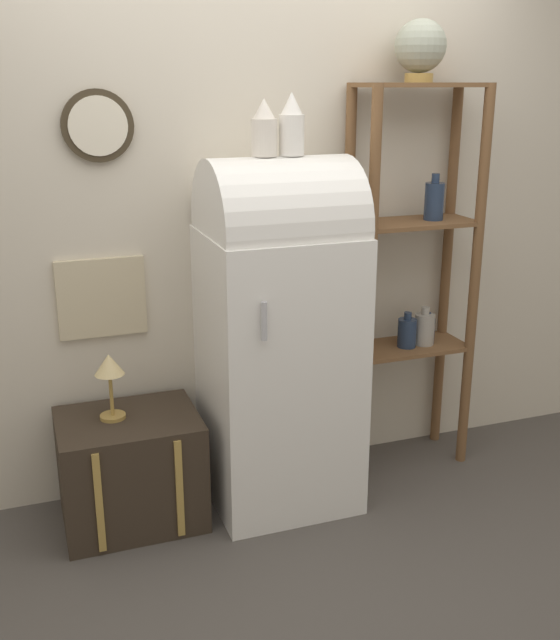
% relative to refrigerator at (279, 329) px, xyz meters
% --- Properties ---
extents(ground_plane, '(12.00, 12.00, 0.00)m').
position_rel_refrigerator_xyz_m(ground_plane, '(0.00, -0.25, -0.83)').
color(ground_plane, '#4C4742').
extents(wall_back, '(7.00, 0.09, 2.70)m').
position_rel_refrigerator_xyz_m(wall_back, '(-0.00, 0.32, 0.52)').
color(wall_back, beige).
rests_on(wall_back, ground_plane).
extents(refrigerator, '(0.64, 0.63, 1.59)m').
position_rel_refrigerator_xyz_m(refrigerator, '(0.00, 0.00, 0.00)').
color(refrigerator, white).
rests_on(refrigerator, ground_plane).
extents(suitcase_trunk, '(0.60, 0.48, 0.50)m').
position_rel_refrigerator_xyz_m(suitcase_trunk, '(-0.69, 0.03, -0.58)').
color(suitcase_trunk, '#33281E').
rests_on(suitcase_trunk, ground_plane).
extents(shelf_unit, '(0.61, 0.31, 1.87)m').
position_rel_refrigerator_xyz_m(shelf_unit, '(0.74, 0.12, 0.19)').
color(shelf_unit, brown).
rests_on(shelf_unit, ground_plane).
extents(globe, '(0.23, 0.23, 0.27)m').
position_rel_refrigerator_xyz_m(globe, '(0.72, 0.15, 1.19)').
color(globe, '#AD8942').
rests_on(globe, shelf_unit).
extents(vase_left, '(0.11, 0.11, 0.23)m').
position_rel_refrigerator_xyz_m(vase_left, '(-0.06, 0.01, 0.86)').
color(vase_left, silver).
rests_on(vase_left, refrigerator).
extents(vase_center, '(0.11, 0.11, 0.25)m').
position_rel_refrigerator_xyz_m(vase_center, '(0.06, 0.00, 0.87)').
color(vase_center, white).
rests_on(vase_center, refrigerator).
extents(desk_lamp, '(0.13, 0.13, 0.29)m').
position_rel_refrigerator_xyz_m(desk_lamp, '(-0.74, 0.05, -0.12)').
color(desk_lamp, '#AD8942').
rests_on(desk_lamp, suitcase_trunk).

